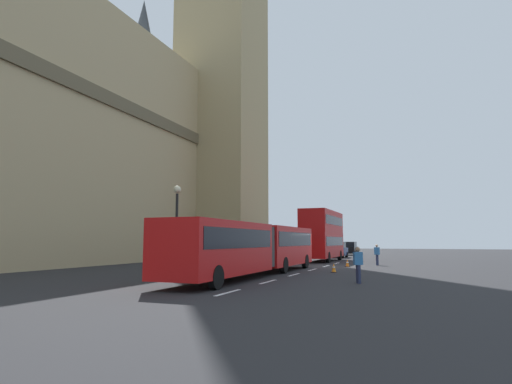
% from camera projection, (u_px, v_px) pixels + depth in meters
% --- Properties ---
extents(ground_plane, '(160.00, 160.00, 0.00)m').
position_uv_depth(ground_plane, '(324.00, 267.00, 32.54)').
color(ground_plane, '#262628').
extents(lane_centre_marking, '(25.20, 0.16, 0.01)m').
position_uv_depth(lane_centre_marking, '(304.00, 272.00, 26.82)').
color(lane_centre_marking, silver).
rests_on(lane_centre_marking, ground_plane).
extents(articulated_bus, '(17.70, 2.54, 2.90)m').
position_uv_depth(articulated_bus, '(254.00, 245.00, 24.38)').
color(articulated_bus, red).
rests_on(articulated_bus, ground_plane).
extents(double_decker_bus, '(9.45, 2.54, 4.90)m').
position_uv_depth(double_decker_bus, '(322.00, 233.00, 41.67)').
color(double_decker_bus, '#B20F0F').
rests_on(double_decker_bus, ground_plane).
extents(sedan_lead, '(4.40, 1.86, 1.85)m').
position_uv_depth(sedan_lead, '(338.00, 250.00, 49.89)').
color(sedan_lead, navy).
rests_on(sedan_lead, ground_plane).
extents(sedan_trailing, '(4.40, 1.86, 1.85)m').
position_uv_depth(sedan_trailing, '(350.00, 248.00, 59.22)').
color(sedan_trailing, black).
rests_on(sedan_trailing, ground_plane).
extents(traffic_cone_west, '(0.36, 0.36, 0.58)m').
position_uv_depth(traffic_cone_west, '(334.00, 268.00, 26.64)').
color(traffic_cone_west, black).
rests_on(traffic_cone_west, ground_plane).
extents(traffic_cone_middle, '(0.36, 0.36, 0.58)m').
position_uv_depth(traffic_cone_middle, '(347.00, 263.00, 32.41)').
color(traffic_cone_middle, black).
rests_on(traffic_cone_middle, ground_plane).
extents(traffic_cone_east, '(0.36, 0.36, 0.58)m').
position_uv_depth(traffic_cone_east, '(360.00, 261.00, 36.42)').
color(traffic_cone_east, black).
rests_on(traffic_cone_east, ground_plane).
extents(street_lamp, '(0.44, 0.44, 5.27)m').
position_uv_depth(street_lamp, '(177.00, 223.00, 25.04)').
color(street_lamp, black).
rests_on(street_lamp, ground_plane).
extents(pedestrian_near_cones, '(0.40, 0.47, 1.69)m').
position_uv_depth(pedestrian_near_cones, '(358.00, 264.00, 19.80)').
color(pedestrian_near_cones, '#262D4C').
rests_on(pedestrian_near_cones, ground_plane).
extents(pedestrian_by_kerb, '(0.36, 0.43, 1.69)m').
position_uv_depth(pedestrian_by_kerb, '(377.00, 254.00, 34.35)').
color(pedestrian_by_kerb, '#262D4C').
rests_on(pedestrian_by_kerb, ground_plane).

